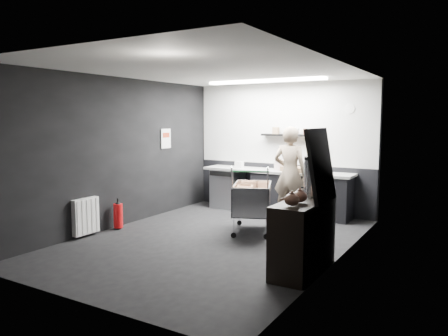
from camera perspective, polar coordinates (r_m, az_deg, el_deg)
The scene contains 22 objects.
floor at distance 7.15m, azimuth -1.37°, elevation -9.44°, with size 5.50×5.50×0.00m, color black.
ceiling at distance 6.91m, azimuth -1.43°, elevation 12.62°, with size 5.50×5.50×0.00m, color silver.
wall_back at distance 9.34m, azimuth 7.65°, elevation 2.68°, with size 5.50×5.50×0.00m, color black.
wall_front at distance 4.82m, azimuth -19.12°, elevation -1.17°, with size 5.50×5.50×0.00m, color black.
wall_left at distance 8.14m, azimuth -13.40°, elevation 2.01°, with size 5.50×5.50×0.00m, color black.
wall_right at distance 6.08m, azimuth 14.77°, elevation 0.50°, with size 5.50×5.50×0.00m, color black.
kitchen_wall_panel at distance 9.30m, azimuth 7.65°, elevation 5.75°, with size 3.95×0.02×1.70m, color silver.
dado_panel at distance 9.41m, azimuth 7.52°, elevation -2.50°, with size 3.95×0.02×1.00m, color black.
floating_shelf at distance 9.13m, azimuth 8.51°, elevation 4.28°, with size 1.20×0.22×0.04m, color black.
wall_clock at distance 8.83m, azimuth 16.10°, elevation 7.46°, with size 0.20×0.20×0.03m, color white.
poster at distance 9.09m, azimuth -7.62°, elevation 3.84°, with size 0.02×0.30×0.40m, color white.
poster_red_band at distance 9.09m, azimuth -7.60°, elevation 4.28°, with size 0.01×0.22×0.10m, color #B63316.
radiator at distance 7.63m, azimuth -17.61°, elevation -6.02°, with size 0.10×0.50×0.60m, color white.
ceiling_strip at distance 8.53m, azimuth 5.35°, elevation 11.23°, with size 2.40×0.20×0.04m, color white.
prep_counter at distance 9.08m, azimuth 7.53°, elevation -3.09°, with size 3.20×0.61×0.90m.
person at distance 8.47m, azimuth 8.62°, elevation -0.72°, with size 0.66×0.43×1.82m, color #C0B298.
shopping_cart at distance 7.57m, azimuth 3.67°, elevation -4.32°, with size 0.98×1.25×1.14m.
sideboard at distance 5.73m, azimuth 10.55°, elevation -7.54°, with size 0.53×1.23×1.84m.
fire_extinguisher at distance 8.02m, azimuth -13.66°, elevation -5.96°, with size 0.16×0.16×0.53m.
cardboard_box at distance 8.85m, azimuth 9.27°, elevation -0.16°, with size 0.48×0.37×0.10m, color #8E6D4B.
pink_tub at distance 9.03m, azimuth 7.25°, elevation 0.38°, with size 0.22×0.22×0.22m, color silver.
white_container at distance 9.39m, azimuth 2.00°, elevation 0.44°, with size 0.16×0.13×0.14m, color white.
Camera 1 is at (3.67, -5.81, 1.96)m, focal length 35.00 mm.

